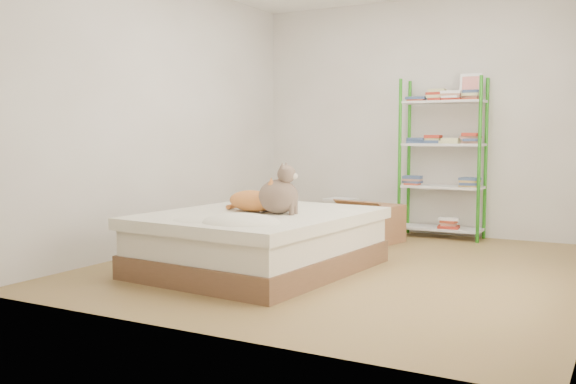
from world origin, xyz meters
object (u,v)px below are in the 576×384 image
Objects in this scene: orange_cat at (252,198)px; grey_cat at (278,189)px; shelf_unit at (443,152)px; bed at (260,241)px; white_bin at (341,214)px; cardboard_box at (372,223)px.

grey_cat reaches higher than orange_cat.
shelf_unit reaches higher than orange_cat.
bed is 1.13× the size of shelf_unit.
grey_cat reaches higher than white_bin.
shelf_unit is at bearing 59.96° from cardboard_box.
white_bin is (-1.17, -0.03, -0.74)m from shelf_unit.
bed is 2.61m from shelf_unit.
orange_cat is 1.83m from cardboard_box.
orange_cat is at bearing 172.21° from bed.
orange_cat is 2.55m from shelf_unit.
shelf_unit reaches higher than white_bin.
cardboard_box is (-0.57, -0.60, -0.73)m from shelf_unit.
shelf_unit reaches higher than cardboard_box.
shelf_unit is at bearing 80.28° from orange_cat.
cardboard_box is (0.37, 1.74, -0.39)m from orange_cat.
orange_cat reaches higher than cardboard_box.
white_bin is (-0.31, 2.33, -0.05)m from bed.
grey_cat is 2.45m from white_bin.
cardboard_box is (0.11, 1.78, -0.48)m from grey_cat.
shelf_unit is (0.68, 2.38, 0.26)m from grey_cat.
cardboard_box is at bearing 90.05° from orange_cat.
shelf_unit is (0.86, 2.36, 0.69)m from bed.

